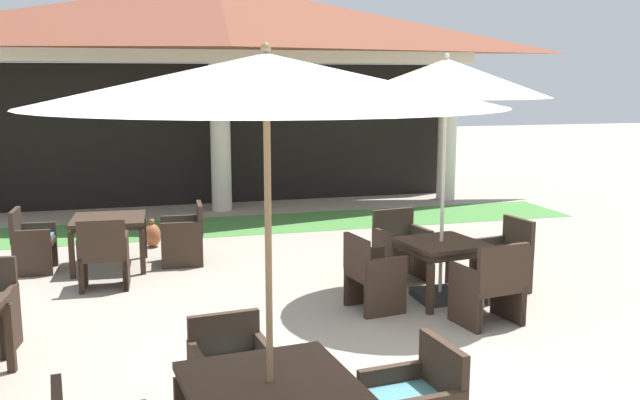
% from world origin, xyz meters
% --- Properties ---
extents(background_pavilion, '(10.91, 2.45, 4.39)m').
position_xyz_m(background_pavilion, '(0.00, 9.00, 3.39)').
color(background_pavilion, beige).
rests_on(background_pavilion, ground).
extents(lawn_strip, '(12.71, 1.72, 0.01)m').
position_xyz_m(lawn_strip, '(0.00, 7.34, 0.00)').
color(lawn_strip, '#47843D').
rests_on(lawn_strip, ground).
extents(patio_table_near_foreground, '(1.13, 1.13, 0.76)m').
position_xyz_m(patio_table_near_foreground, '(-0.96, -0.87, 0.66)').
color(patio_table_near_foreground, '#38281E').
rests_on(patio_table_near_foreground, ground).
extents(patio_umbrella_near_foreground, '(2.74, 2.74, 2.80)m').
position_xyz_m(patio_umbrella_near_foreground, '(-0.96, -0.87, 2.55)').
color(patio_umbrella_near_foreground, '#2D2D2D').
rests_on(patio_umbrella_near_foreground, ground).
extents(patio_chair_near_foreground_north, '(0.63, 0.56, 0.80)m').
position_xyz_m(patio_chair_near_foreground_north, '(-1.07, 0.15, 0.38)').
color(patio_chair_near_foreground_north, '#38281E').
rests_on(patio_chair_near_foreground_north, ground).
extents(patio_table_mid_left, '(1.00, 1.00, 0.71)m').
position_xyz_m(patio_table_mid_left, '(1.75, 2.48, 0.61)').
color(patio_table_mid_left, '#38281E').
rests_on(patio_table_mid_left, ground).
extents(patio_umbrella_mid_left, '(2.33, 2.33, 2.87)m').
position_xyz_m(patio_umbrella_mid_left, '(1.75, 2.48, 2.56)').
color(patio_umbrella_mid_left, '#2D2D2D').
rests_on(patio_umbrella_mid_left, ground).
extents(patio_chair_mid_left_south, '(0.71, 0.62, 0.91)m').
position_xyz_m(patio_chair_mid_left_south, '(1.89, 1.57, 0.42)').
color(patio_chair_mid_left_south, '#38281E').
rests_on(patio_chair_mid_left_south, ground).
extents(patio_chair_mid_left_east, '(0.63, 0.63, 0.89)m').
position_xyz_m(patio_chair_mid_left_east, '(2.67, 2.63, 0.40)').
color(patio_chair_mid_left_east, '#38281E').
rests_on(patio_chair_mid_left_east, ground).
extents(patio_chair_mid_left_north, '(0.69, 0.62, 0.90)m').
position_xyz_m(patio_chair_mid_left_north, '(1.61, 3.40, 0.43)').
color(patio_chair_mid_left_north, '#38281E').
rests_on(patio_chair_mid_left_north, ground).
extents(patio_chair_mid_left_west, '(0.60, 0.64, 0.87)m').
position_xyz_m(patio_chair_mid_left_west, '(0.84, 2.34, 0.41)').
color(patio_chair_mid_left_west, '#38281E').
rests_on(patio_chair_mid_left_west, ground).
extents(patio_table_mid_right, '(1.01, 1.01, 0.71)m').
position_xyz_m(patio_table_mid_right, '(-2.05, 5.01, 0.62)').
color(patio_table_mid_right, '#38281E').
rests_on(patio_table_mid_right, ground).
extents(patio_chair_mid_right_west, '(0.53, 0.58, 0.87)m').
position_xyz_m(patio_chair_mid_right_west, '(-3.07, 5.06, 0.40)').
color(patio_chair_mid_right_west, '#38281E').
rests_on(patio_chair_mid_right_west, ground).
extents(patio_chair_mid_right_south, '(0.61, 0.53, 0.91)m').
position_xyz_m(patio_chair_mid_right_south, '(-2.10, 4.00, 0.42)').
color(patio_chair_mid_right_south, '#38281E').
rests_on(patio_chair_mid_right_south, ground).
extents(patio_chair_mid_right_east, '(0.60, 0.60, 0.86)m').
position_xyz_m(patio_chair_mid_right_east, '(-1.04, 4.96, 0.40)').
color(patio_chair_mid_right_east, '#38281E').
rests_on(patio_chair_mid_right_east, ground).
extents(terracotta_urn, '(0.25, 0.25, 0.45)m').
position_xyz_m(terracotta_urn, '(-1.45, 6.08, 0.19)').
color(terracotta_urn, '#9E5633').
rests_on(terracotta_urn, ground).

